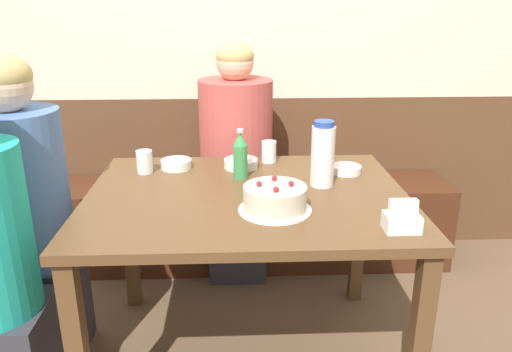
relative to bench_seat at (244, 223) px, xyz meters
name	(u,v)px	position (x,y,z in m)	size (l,w,h in m)	color
back_wall	(241,36)	(0.00, 0.22, 1.01)	(4.80, 0.04, 2.50)	brown
bench_seat	(244,223)	(0.00, 0.00, 0.00)	(2.30, 0.38, 0.48)	#472314
dining_table	(247,216)	(0.00, -0.83, 0.41)	(1.21, 0.94, 0.75)	brown
birthday_cake	(275,199)	(0.09, -1.00, 0.55)	(0.26, 0.26, 0.11)	white
water_pitcher	(323,154)	(0.30, -0.76, 0.63)	(0.09, 0.09, 0.26)	white
soju_bottle	(240,155)	(-0.02, -0.66, 0.61)	(0.06, 0.06, 0.21)	#388E4C
napkin_holder	(402,219)	(0.48, -1.18, 0.55)	(0.11, 0.08, 0.11)	white
bowl_soup_white	(176,164)	(-0.30, -0.52, 0.53)	(0.13, 0.13, 0.04)	white
bowl_rice_small	(346,169)	(0.43, -0.62, 0.52)	(0.13, 0.13, 0.03)	white
bowl_side_dish	(241,163)	(-0.02, -0.52, 0.53)	(0.15, 0.15, 0.04)	white
glass_water_tall	(145,162)	(-0.42, -0.57, 0.56)	(0.07, 0.07, 0.10)	silver
glass_tumbler_short	(269,152)	(0.11, -0.45, 0.56)	(0.07, 0.07, 0.10)	silver
person_teal_shirt	(236,165)	(-0.04, -0.10, 0.38)	(0.37, 0.37, 1.25)	#33333D
person_grey_tee	(26,221)	(-0.86, -0.77, 0.38)	(0.35, 0.35, 1.26)	#33333D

